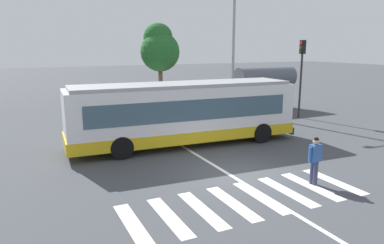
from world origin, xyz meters
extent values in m
plane|color=#424449|center=(0.00, 0.00, 0.00)|extent=(160.00, 160.00, 0.00)
cylinder|color=black|center=(3.75, 5.64, 0.50)|extent=(1.01, 0.35, 1.00)
cylinder|color=black|center=(3.63, 3.30, 0.50)|extent=(1.01, 0.35, 1.00)
cylinder|color=black|center=(-3.33, 6.00, 0.50)|extent=(1.01, 0.35, 1.00)
cylinder|color=black|center=(-3.45, 3.65, 0.50)|extent=(1.01, 0.35, 1.00)
cube|color=white|center=(-0.07, 4.66, 1.62)|extent=(11.20, 3.11, 2.55)
cube|color=gold|center=(-0.07, 4.66, 0.62)|extent=(11.31, 3.14, 0.55)
cube|color=#3D5666|center=(-0.07, 4.66, 1.93)|extent=(9.87, 3.09, 0.96)
cube|color=#3D5666|center=(5.46, 4.38, 1.83)|extent=(0.15, 2.24, 1.63)
cube|color=black|center=(5.46, 4.38, 2.72)|extent=(0.16, 1.94, 0.28)
cube|color=#99999E|center=(-0.07, 4.66, 2.98)|extent=(10.74, 2.88, 0.16)
cube|color=#28282B|center=(5.58, 4.37, 0.43)|extent=(0.25, 2.55, 0.36)
cylinder|color=#333856|center=(1.88, -2.06, 0.42)|extent=(0.16, 0.16, 0.85)
cylinder|color=#333856|center=(1.89, -2.20, 0.42)|extent=(0.16, 0.16, 0.85)
cube|color=#2D569E|center=(1.89, -2.13, 1.15)|extent=(0.42, 0.29, 0.60)
cylinder|color=#2D569E|center=(1.65, -2.15, 1.12)|extent=(0.10, 0.10, 0.55)
cylinder|color=#2D569E|center=(2.13, -2.11, 1.12)|extent=(0.10, 0.10, 0.55)
sphere|color=tan|center=(1.89, -2.13, 1.56)|extent=(0.22, 0.22, 0.22)
sphere|color=black|center=(1.89, -2.13, 1.63)|extent=(0.19, 0.19, 0.19)
cylinder|color=black|center=(-3.21, 18.22, 0.32)|extent=(0.22, 0.65, 0.64)
cylinder|color=black|center=(-1.54, 18.27, 0.32)|extent=(0.22, 0.65, 0.64)
cylinder|color=black|center=(-3.11, 15.43, 0.32)|extent=(0.22, 0.65, 0.64)
cylinder|color=black|center=(-1.44, 15.49, 0.32)|extent=(0.22, 0.65, 0.64)
cube|color=#196B70|center=(-2.33, 16.85, 0.64)|extent=(1.98, 4.56, 0.52)
cube|color=#3D5666|center=(-2.32, 16.76, 1.12)|extent=(1.68, 2.22, 0.44)
cube|color=#196B70|center=(-2.32, 16.76, 1.30)|extent=(1.60, 2.03, 0.09)
cylinder|color=black|center=(-0.43, 17.96, 0.32)|extent=(0.22, 0.65, 0.64)
cylinder|color=black|center=(1.24, 18.02, 0.32)|extent=(0.22, 0.65, 0.64)
cylinder|color=black|center=(-0.33, 15.17, 0.32)|extent=(0.22, 0.65, 0.64)
cylinder|color=black|center=(1.34, 15.23, 0.32)|extent=(0.22, 0.65, 0.64)
cube|color=black|center=(0.45, 16.59, 0.64)|extent=(1.97, 4.56, 0.52)
cube|color=#3D5666|center=(0.46, 16.50, 1.12)|extent=(1.68, 2.21, 0.44)
cube|color=black|center=(0.46, 16.50, 1.30)|extent=(1.60, 2.03, 0.09)
cylinder|color=black|center=(2.31, 17.90, 0.32)|extent=(0.22, 0.65, 0.64)
cylinder|color=black|center=(3.98, 17.84, 0.32)|extent=(0.22, 0.65, 0.64)
cylinder|color=black|center=(2.21, 15.11, 0.32)|extent=(0.22, 0.65, 0.64)
cylinder|color=black|center=(3.88, 15.05, 0.32)|extent=(0.22, 0.65, 0.64)
cube|color=white|center=(3.10, 16.48, 0.64)|extent=(1.98, 4.56, 0.52)
cube|color=#3D5666|center=(3.09, 16.39, 1.12)|extent=(1.68, 2.22, 0.44)
cube|color=white|center=(3.09, 16.39, 1.30)|extent=(1.60, 2.03, 0.09)
cylinder|color=black|center=(5.07, 17.75, 0.32)|extent=(0.22, 0.65, 0.64)
cylinder|color=black|center=(6.75, 17.69, 0.32)|extent=(0.22, 0.65, 0.64)
cylinder|color=black|center=(4.98, 14.96, 0.32)|extent=(0.22, 0.65, 0.64)
cylinder|color=black|center=(6.65, 14.90, 0.32)|extent=(0.22, 0.65, 0.64)
cube|color=#AD1E1E|center=(5.86, 16.33, 0.64)|extent=(1.98, 4.56, 0.52)
cube|color=#3D5666|center=(5.86, 16.24, 1.12)|extent=(1.68, 2.22, 0.44)
cube|color=#AD1E1E|center=(5.86, 16.24, 1.30)|extent=(1.60, 2.03, 0.09)
cylinder|color=#28282B|center=(9.86, 7.55, 2.14)|extent=(0.14, 0.14, 4.29)
cube|color=black|center=(9.86, 7.55, 4.74)|extent=(0.28, 0.32, 0.90)
cylinder|color=red|center=(9.69, 7.55, 5.01)|extent=(0.04, 0.20, 0.20)
cylinder|color=#463707|center=(9.69, 7.55, 4.71)|extent=(0.04, 0.20, 0.20)
cylinder|color=#093B10|center=(9.69, 7.55, 4.41)|extent=(0.04, 0.20, 0.20)
cylinder|color=#28282B|center=(7.40, 11.30, 1.15)|extent=(0.12, 0.12, 2.30)
cylinder|color=#28282B|center=(12.16, 11.30, 1.15)|extent=(0.12, 0.12, 2.30)
cube|color=slate|center=(9.78, 12.00, 1.26)|extent=(4.57, 0.04, 1.93)
cylinder|color=#515660|center=(9.78, 11.30, 2.48)|extent=(4.85, 1.54, 1.54)
cube|color=#4C3823|center=(9.78, 11.30, 0.45)|extent=(3.81, 0.36, 0.08)
cylinder|color=#939399|center=(6.85, 11.30, 4.78)|extent=(0.20, 0.20, 9.57)
cylinder|color=brown|center=(3.90, 18.32, 1.58)|extent=(0.36, 0.36, 3.15)
sphere|color=#236028|center=(3.90, 18.32, 4.33)|extent=(3.36, 3.36, 3.36)
sphere|color=#236028|center=(3.86, 18.65, 5.50)|extent=(2.52, 2.52, 2.52)
cube|color=silver|center=(-4.71, -2.25, 0.00)|extent=(0.45, 2.73, 0.01)
cube|color=silver|center=(-3.65, -2.25, 0.00)|extent=(0.45, 2.73, 0.01)
cube|color=silver|center=(-2.58, -2.25, 0.00)|extent=(0.45, 2.73, 0.01)
cube|color=silver|center=(-1.51, -2.25, 0.00)|extent=(0.45, 2.73, 0.01)
cube|color=silver|center=(-0.45, -2.25, 0.00)|extent=(0.45, 2.73, 0.01)
cube|color=silver|center=(0.62, -2.25, 0.00)|extent=(0.45, 2.73, 0.01)
cube|color=silver|center=(1.69, -2.25, 0.00)|extent=(0.45, 2.73, 0.01)
cube|color=silver|center=(2.75, -2.25, 0.00)|extent=(0.45, 2.73, 0.01)
cube|color=silver|center=(-0.27, 2.00, 0.00)|extent=(0.16, 24.00, 0.01)
camera|label=1|loc=(-7.17, -11.11, 4.78)|focal=33.69mm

